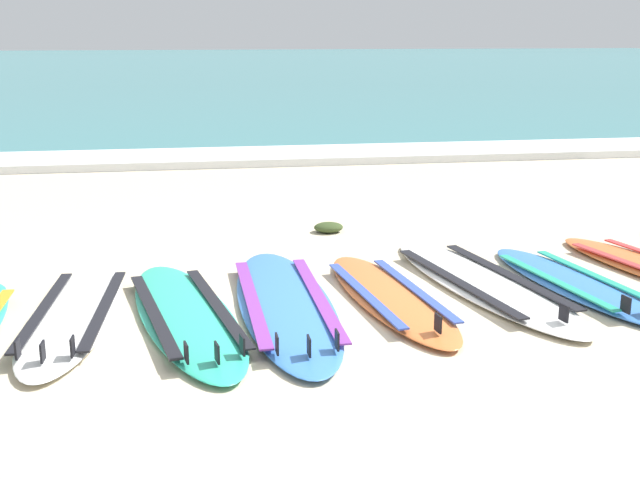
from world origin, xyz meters
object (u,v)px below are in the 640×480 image
(surfboard_3, at_px, (186,315))
(surfboard_6, at_px, (482,282))
(surfboard_2, at_px, (74,314))
(surfboard_4, at_px, (285,303))
(surfboard_5, at_px, (389,296))
(surfboard_7, at_px, (575,283))

(surfboard_3, height_order, surfboard_6, same)
(surfboard_2, xyz_separation_m, surfboard_6, (2.90, 0.21, -0.00))
(surfboard_4, relative_size, surfboard_6, 1.01)
(surfboard_6, bearing_deg, surfboard_2, -175.89)
(surfboard_3, distance_m, surfboard_6, 2.19)
(surfboard_5, bearing_deg, surfboard_2, -179.50)
(surfboard_4, bearing_deg, surfboard_3, -170.32)
(surfboard_4, distance_m, surfboard_6, 1.51)
(surfboard_3, height_order, surfboard_7, same)
(surfboard_5, distance_m, surfboard_7, 1.42)
(surfboard_5, height_order, surfboard_7, same)
(surfboard_5, distance_m, surfboard_6, 0.78)
(surfboard_5, relative_size, surfboard_7, 1.03)
(surfboard_4, xyz_separation_m, surfboard_5, (0.74, 0.04, -0.00))
(surfboard_2, distance_m, surfboard_3, 0.74)
(surfboard_4, xyz_separation_m, surfboard_7, (2.16, 0.10, 0.00))
(surfboard_3, xyz_separation_m, surfboard_5, (1.41, 0.15, -0.00))
(surfboard_6, xyz_separation_m, surfboard_7, (0.67, -0.12, 0.00))
(surfboard_3, height_order, surfboard_5, same)
(surfboard_5, bearing_deg, surfboard_7, 2.62)
(surfboard_2, bearing_deg, surfboard_3, -10.33)
(surfboard_2, distance_m, surfboard_6, 2.90)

